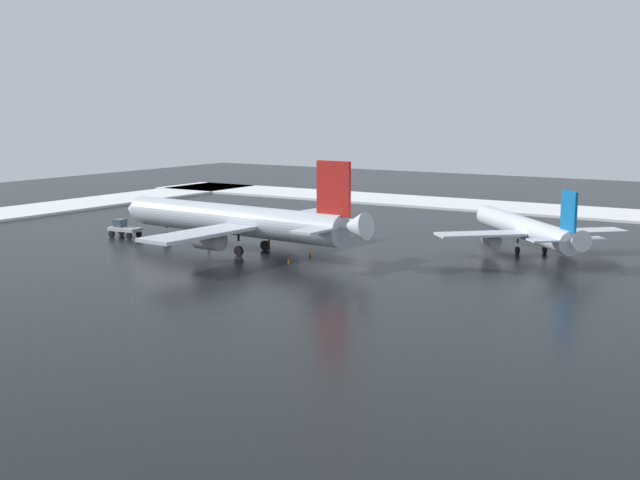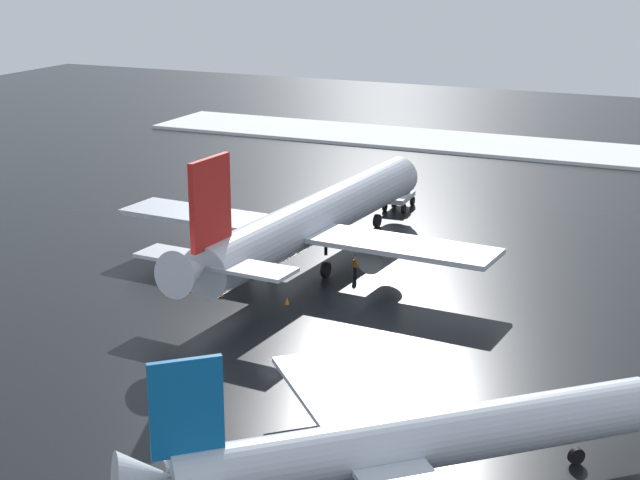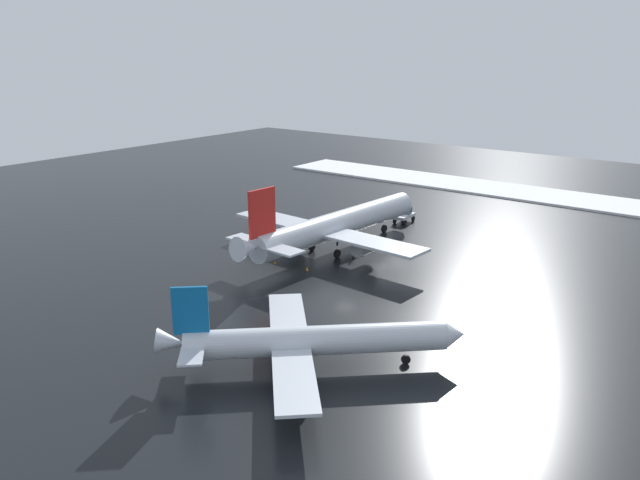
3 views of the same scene
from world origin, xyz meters
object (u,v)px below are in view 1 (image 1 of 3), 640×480
at_px(airplane_parked_portside, 526,229).
at_px(pushback_tug, 124,228).
at_px(traffic_cone_near_nose, 289,261).
at_px(ground_crew_beside_wing, 209,237).
at_px(traffic_cone_mid_line, 310,253).
at_px(airplane_far_rear, 237,220).
at_px(ground_crew_mid_apron, 269,240).

relative_size(airplane_parked_portside, pushback_tug, 5.02).
height_order(pushback_tug, traffic_cone_near_nose, pushback_tug).
relative_size(ground_crew_beside_wing, traffic_cone_mid_line, 3.11).
bearing_deg(pushback_tug, ground_crew_beside_wing, -175.60).
relative_size(pushback_tug, traffic_cone_near_nose, 8.57).
bearing_deg(pushback_tug, airplane_far_rear, 175.73).
distance_m(ground_crew_beside_wing, traffic_cone_mid_line, 16.13).
relative_size(ground_crew_beside_wing, traffic_cone_near_nose, 3.11).
distance_m(pushback_tug, traffic_cone_mid_line, 30.07).
relative_size(airplane_far_rear, ground_crew_beside_wing, 23.59).
bearing_deg(traffic_cone_near_nose, airplane_far_rear, -17.64).
bearing_deg(ground_crew_mid_apron, ground_crew_beside_wing, -143.78).
relative_size(ground_crew_mid_apron, traffic_cone_mid_line, 3.11).
xyz_separation_m(ground_crew_mid_apron, traffic_cone_near_nose, (-8.35, 7.66, -0.70)).
distance_m(ground_crew_mid_apron, traffic_cone_near_nose, 11.36).
height_order(airplane_parked_portside, traffic_cone_near_nose, airplane_parked_portside).
distance_m(ground_crew_mid_apron, traffic_cone_mid_line, 8.25).
bearing_deg(ground_crew_beside_wing, airplane_parked_portside, -104.25).
relative_size(pushback_tug, traffic_cone_mid_line, 8.57).
relative_size(airplane_far_rear, traffic_cone_near_nose, 73.35).
bearing_deg(traffic_cone_mid_line, ground_crew_beside_wing, -0.19).
relative_size(airplane_far_rear, airplane_parked_portside, 1.70).
bearing_deg(traffic_cone_near_nose, ground_crew_mid_apron, -42.52).
bearing_deg(ground_crew_mid_apron, airplane_parked_portside, 47.77).
distance_m(airplane_far_rear, ground_crew_beside_wing, 7.58).
xyz_separation_m(airplane_far_rear, pushback_tug, (20.48, -0.41, -2.67)).
distance_m(ground_crew_beside_wing, ground_crew_mid_apron, 8.52).
bearing_deg(pushback_tug, traffic_cone_near_nose, 170.17).
bearing_deg(ground_crew_mid_apron, traffic_cone_mid_line, 4.72).
relative_size(ground_crew_mid_apron, traffic_cone_near_nose, 3.11).
xyz_separation_m(pushback_tug, traffic_cone_mid_line, (-30.00, -1.78, -1.01)).
bearing_deg(traffic_cone_near_nose, airplane_parked_portside, -132.97).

